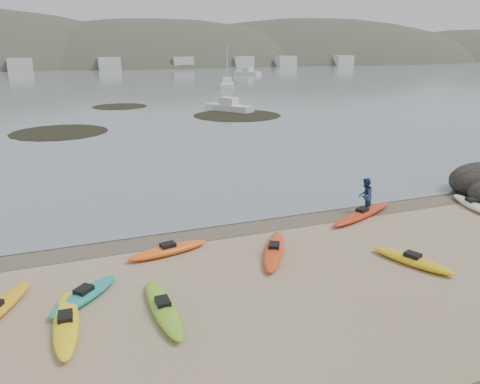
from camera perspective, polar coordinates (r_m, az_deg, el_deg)
name	(u,v)px	position (r m, az deg, el deg)	size (l,w,h in m)	color
ground	(240,224)	(21.19, 0.00, -3.87)	(600.00, 600.00, 0.00)	tan
wet_sand	(242,226)	(20.93, 0.30, -4.14)	(60.00, 60.00, 0.00)	brown
water	(65,59)	(318.60, -20.51, 14.98)	(1200.00, 1200.00, 0.00)	slate
kayaks	(247,260)	(17.33, 0.80, -8.32)	(23.01, 7.84, 0.34)	yellow
person_east	(365,196)	(23.05, 15.02, -0.44)	(0.84, 0.65, 1.72)	navy
kelp_mats	(157,118)	(53.30, -10.10, 8.88)	(28.64, 25.45, 0.04)	black
moored_boats	(124,84)	(95.58, -13.96, 12.62)	(82.34, 75.16, 1.13)	silver
far_hills	(167,100)	(218.70, -8.83, 11.01)	(550.00, 135.00, 80.00)	#384235
far_town	(97,64)	(164.05, -17.04, 14.70)	(199.00, 5.00, 4.00)	beige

